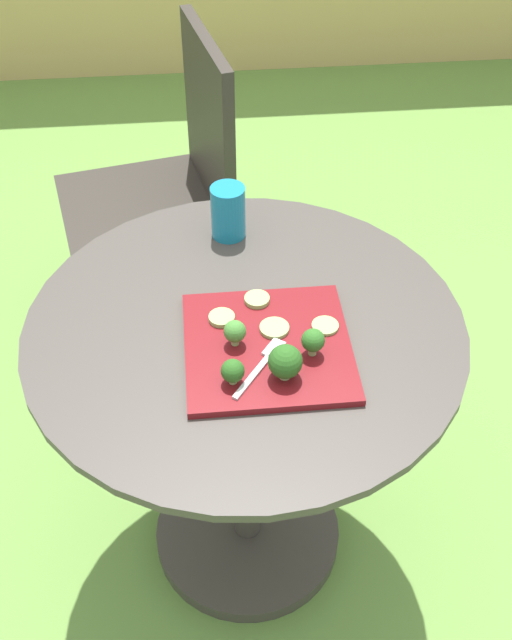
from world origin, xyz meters
TOP-DOWN VIEW (x-y plane):
  - ground_plane at (0.00, 0.00)m, footprint 12.00×12.00m
  - patio_table at (0.00, 0.00)m, footprint 0.80×0.80m
  - patio_chair at (-0.13, 0.81)m, footprint 0.52×0.52m
  - salad_plate at (0.03, -0.07)m, footprint 0.29×0.29m
  - drinking_glass at (-0.01, 0.27)m, footprint 0.07×0.07m
  - fork at (0.02, -0.12)m, footprint 0.10×0.13m
  - broccoli_floret_0 at (0.05, -0.15)m, footprint 0.06×0.06m
  - broccoli_floret_1 at (-0.02, -0.06)m, footprint 0.04×0.04m
  - broccoli_floret_2 at (0.11, -0.10)m, footprint 0.04×0.04m
  - broccoli_floret_3 at (-0.03, -0.15)m, footprint 0.04×0.04m
  - cucumber_slice_0 at (0.14, -0.04)m, footprint 0.05×0.05m
  - cucumber_slice_1 at (-0.04, 0.00)m, footprint 0.05×0.05m
  - cucumber_slice_2 at (0.05, -0.04)m, footprint 0.05×0.05m
  - cucumber_slice_3 at (0.03, 0.04)m, footprint 0.05×0.05m

SIDE VIEW (x-z plane):
  - ground_plane at x=0.00m, z-range 0.00..0.00m
  - patio_table at x=0.00m, z-range 0.07..0.78m
  - patio_chair at x=-0.13m, z-range 0.08..0.98m
  - salad_plate at x=0.03m, z-range 0.72..0.73m
  - fork at x=0.02m, z-range 0.73..0.74m
  - cucumber_slice_0 at x=0.14m, z-range 0.73..0.74m
  - cucumber_slice_2 at x=0.05m, z-range 0.73..0.74m
  - cucumber_slice_1 at x=-0.04m, z-range 0.73..0.74m
  - cucumber_slice_3 at x=0.03m, z-range 0.73..0.74m
  - broccoli_floret_3 at x=-0.03m, z-range 0.73..0.78m
  - broccoli_floret_1 at x=-0.02m, z-range 0.74..0.79m
  - broccoli_floret_2 at x=0.11m, z-range 0.74..0.79m
  - broccoli_floret_0 at x=0.05m, z-range 0.73..0.80m
  - drinking_glass at x=-0.01m, z-range 0.71..0.82m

